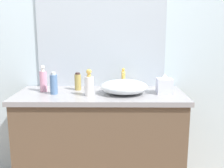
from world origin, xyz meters
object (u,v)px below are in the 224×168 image
object	(u,v)px
soap_dispenser	(43,80)
lotion_bottle	(78,82)
spray_can	(54,84)
sink_basin	(124,87)
tissue_box	(164,85)
perfume_bottle	(89,85)

from	to	relation	value
soap_dispenser	lotion_bottle	xyz separation A→B (m)	(0.28, 0.06, -0.02)
lotion_bottle	spray_can	xyz separation A→B (m)	(-0.17, -0.15, 0.01)
sink_basin	lotion_bottle	size ratio (longest dim) A/B	2.54
spray_can	tissue_box	xyz separation A→B (m)	(0.90, 0.03, -0.01)
lotion_bottle	perfume_bottle	world-z (taller)	perfume_bottle
lotion_bottle	perfume_bottle	distance (m)	0.24
tissue_box	lotion_bottle	bearing A→B (deg)	170.42
soap_dispenser	lotion_bottle	bearing A→B (deg)	11.32
lotion_bottle	tissue_box	bearing A→B (deg)	-9.58
lotion_bottle	spray_can	distance (m)	0.23
soap_dispenser	spray_can	size ratio (longest dim) A/B	1.23
perfume_bottle	spray_can	xyz separation A→B (m)	(-0.29, 0.05, -0.01)
perfume_bottle	tissue_box	xyz separation A→B (m)	(0.61, 0.08, -0.02)
perfume_bottle	lotion_bottle	bearing A→B (deg)	119.90
lotion_bottle	tissue_box	world-z (taller)	tissue_box
lotion_bottle	tissue_box	distance (m)	0.73
sink_basin	soap_dispenser	distance (m)	0.68
soap_dispenser	perfume_bottle	world-z (taller)	soap_dispenser
soap_dispenser	lotion_bottle	distance (m)	0.29
sink_basin	soap_dispenser	size ratio (longest dim) A/B	1.73
sink_basin	lotion_bottle	world-z (taller)	lotion_bottle
soap_dispenser	tissue_box	bearing A→B (deg)	-3.73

